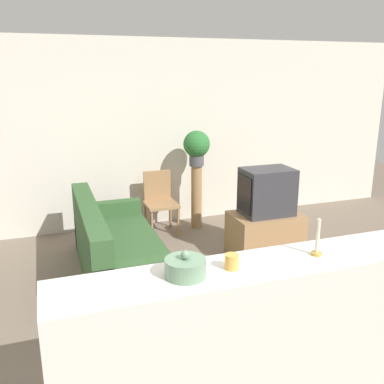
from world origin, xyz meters
TOP-DOWN VIEW (x-y plane):
  - ground_plane at (0.00, 0.00)m, footprint 14.00×14.00m
  - wall_back at (0.00, 3.43)m, footprint 9.00×0.06m
  - couch at (-0.47, 1.78)m, footprint 0.86×2.07m
  - tv_stand at (1.40, 1.79)m, footprint 0.86×0.57m
  - television at (1.40, 1.79)m, footprint 0.62×0.44m
  - wooden_chair at (0.37, 3.01)m, footprint 0.44×0.44m
  - plant_stand at (0.92, 3.00)m, footprint 0.16×0.16m
  - potted_plant at (0.92, 3.00)m, footprint 0.38×0.38m
  - foreground_counter at (0.00, -0.52)m, footprint 2.47×0.44m
  - decorative_bowl at (-0.43, -0.52)m, footprint 0.24×0.24m
  - candle_jar at (-0.13, -0.52)m, footprint 0.09×0.09m
  - candlestick at (0.46, -0.52)m, footprint 0.07×0.07m

SIDE VIEW (x-z plane):
  - ground_plane at x=0.00m, z-range 0.00..0.00m
  - tv_stand at x=1.40m, z-range 0.00..0.54m
  - couch at x=-0.47m, z-range -0.14..0.73m
  - plant_stand at x=0.92m, z-range 0.00..0.94m
  - wooden_chair at x=0.37m, z-range 0.05..0.92m
  - foreground_counter at x=0.00m, z-range 0.00..1.10m
  - television at x=1.40m, z-range 0.54..1.11m
  - candle_jar at x=-0.13m, z-range 1.10..1.19m
  - decorative_bowl at x=-0.43m, z-range 1.07..1.23m
  - candlestick at x=0.46m, z-range 1.05..1.30m
  - potted_plant at x=0.92m, z-range 0.97..1.47m
  - wall_back at x=0.00m, z-range 0.00..2.70m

